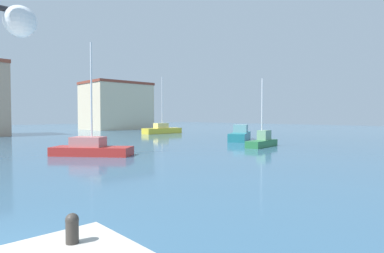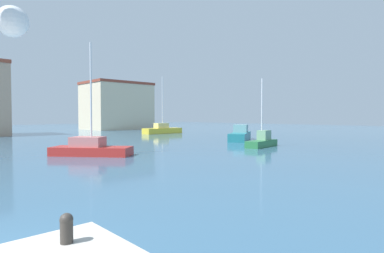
{
  "view_description": "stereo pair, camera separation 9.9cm",
  "coord_description": "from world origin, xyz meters",
  "px_view_note": "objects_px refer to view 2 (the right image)",
  "views": [
    {
      "loc": [
        -0.58,
        -6.74,
        2.78
      ],
      "look_at": [
        22.8,
        17.99,
        1.63
      ],
      "focal_mm": 29.7,
      "sensor_mm": 36.0,
      "label": 1
    },
    {
      "loc": [
        -0.51,
        -6.81,
        2.78
      ],
      "look_at": [
        22.8,
        17.99,
        1.63
      ],
      "focal_mm": 29.7,
      "sensor_mm": 36.0,
      "label": 2
    }
  ],
  "objects_px": {
    "sailboat_green_center_channel": "(262,141)",
    "sailboat_red_behind_lamppost": "(91,148)",
    "motorboat_teal_far_right": "(240,135)",
    "sailboat_yellow_distant_north": "(162,130)",
    "mooring_bollard": "(67,227)"
  },
  "relations": [
    {
      "from": "mooring_bollard",
      "to": "sailboat_green_center_channel",
      "type": "height_order",
      "value": "sailboat_green_center_channel"
    },
    {
      "from": "sailboat_yellow_distant_north",
      "to": "motorboat_teal_far_right",
      "type": "height_order",
      "value": "sailboat_yellow_distant_north"
    },
    {
      "from": "sailboat_yellow_distant_north",
      "to": "sailboat_red_behind_lamppost",
      "type": "bearing_deg",
      "value": -138.31
    },
    {
      "from": "sailboat_yellow_distant_north",
      "to": "sailboat_red_behind_lamppost",
      "type": "height_order",
      "value": "sailboat_yellow_distant_north"
    },
    {
      "from": "sailboat_red_behind_lamppost",
      "to": "sailboat_green_center_channel",
      "type": "bearing_deg",
      "value": -18.38
    },
    {
      "from": "sailboat_green_center_channel",
      "to": "sailboat_red_behind_lamppost",
      "type": "distance_m",
      "value": 14.79
    },
    {
      "from": "sailboat_green_center_channel",
      "to": "sailboat_red_behind_lamppost",
      "type": "height_order",
      "value": "sailboat_red_behind_lamppost"
    },
    {
      "from": "sailboat_green_center_channel",
      "to": "motorboat_teal_far_right",
      "type": "xyz_separation_m",
      "value": [
        4.63,
        6.12,
        0.07
      ]
    },
    {
      "from": "mooring_bollard",
      "to": "sailboat_yellow_distant_north",
      "type": "relative_size",
      "value": 0.05
    },
    {
      "from": "motorboat_teal_far_right",
      "to": "sailboat_yellow_distant_north",
      "type": "bearing_deg",
      "value": 83.38
    },
    {
      "from": "motorboat_teal_far_right",
      "to": "sailboat_green_center_channel",
      "type": "bearing_deg",
      "value": -127.08
    },
    {
      "from": "mooring_bollard",
      "to": "sailboat_green_center_channel",
      "type": "bearing_deg",
      "value": 27.77
    },
    {
      "from": "mooring_bollard",
      "to": "sailboat_red_behind_lamppost",
      "type": "relative_size",
      "value": 0.06
    },
    {
      "from": "mooring_bollard",
      "to": "sailboat_red_behind_lamppost",
      "type": "xyz_separation_m",
      "value": [
        8.17,
        16.36,
        -0.61
      ]
    },
    {
      "from": "sailboat_yellow_distant_north",
      "to": "sailboat_red_behind_lamppost",
      "type": "distance_m",
      "value": 27.62
    }
  ]
}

